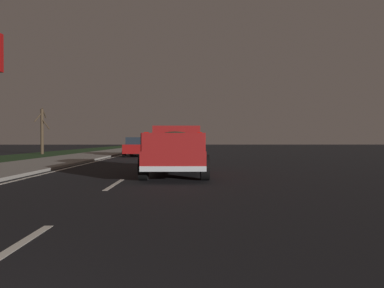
# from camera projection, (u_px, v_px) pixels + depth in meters

# --- Properties ---
(ground) EXTENTS (144.00, 144.00, 0.00)m
(ground) POSITION_uv_depth(u_px,v_px,m) (160.00, 156.00, 27.41)
(ground) COLOR black
(sidewalk_shoulder) EXTENTS (108.00, 4.00, 0.12)m
(sidewalk_shoulder) POSITION_uv_depth(u_px,v_px,m) (92.00, 155.00, 27.28)
(sidewalk_shoulder) COLOR gray
(sidewalk_shoulder) RESTS_ON ground
(grass_verge) EXTENTS (108.00, 6.00, 0.01)m
(grass_verge) POSITION_uv_depth(u_px,v_px,m) (32.00, 156.00, 27.16)
(grass_verge) COLOR #1E3819
(grass_verge) RESTS_ON ground
(lane_markings) EXTENTS (108.72, 3.54, 0.01)m
(lane_markings) POSITION_uv_depth(u_px,v_px,m) (135.00, 155.00, 29.71)
(lane_markings) COLOR silver
(lane_markings) RESTS_ON ground
(pickup_truck) EXTENTS (5.44, 2.31, 1.87)m
(pickup_truck) POSITION_uv_depth(u_px,v_px,m) (176.00, 149.00, 12.45)
(pickup_truck) COLOR maroon
(pickup_truck) RESTS_ON ground
(sedan_white) EXTENTS (4.40, 2.03, 1.54)m
(sedan_white) POSITION_uv_depth(u_px,v_px,m) (181.00, 146.00, 30.57)
(sedan_white) COLOR silver
(sedan_white) RESTS_ON ground
(sedan_red) EXTENTS (4.44, 2.10, 1.54)m
(sedan_red) POSITION_uv_depth(u_px,v_px,m) (139.00, 147.00, 26.58)
(sedan_red) COLOR maroon
(sedan_red) RESTS_ON ground
(bare_tree_far) EXTENTS (1.79, 1.36, 4.41)m
(bare_tree_far) POSITION_uv_depth(u_px,v_px,m) (42.00, 130.00, 30.71)
(bare_tree_far) COLOR #423323
(bare_tree_far) RESTS_ON ground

